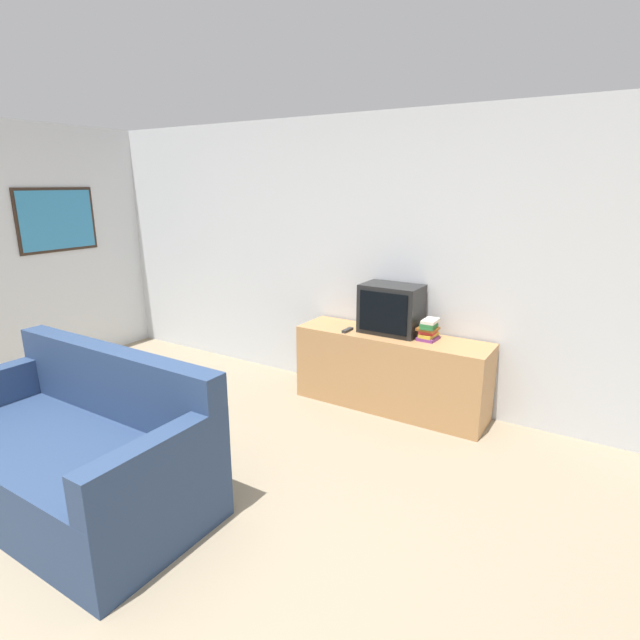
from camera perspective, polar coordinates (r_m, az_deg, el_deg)
name	(u,v)px	position (r m, az deg, el deg)	size (l,w,h in m)	color
ground_plane	(70,568)	(3.28, -26.69, -23.97)	(14.00, 14.00, 0.00)	gray
wall_back	(347,258)	(4.85, 3.08, 7.14)	(9.00, 0.06, 2.60)	silver
tv_stand	(390,371)	(4.58, 8.05, -5.83)	(1.74, 0.47, 0.70)	tan
television	(391,309)	(4.48, 8.13, 1.27)	(0.52, 0.35, 0.44)	black
couch	(74,457)	(3.64, -26.25, -13.82)	(1.89, 0.94, 0.94)	navy
book_stack	(429,330)	(4.36, 12.31, -1.11)	(0.17, 0.21, 0.18)	#7A3884
remote_on_stand	(348,330)	(4.52, 3.17, -1.16)	(0.04, 0.15, 0.02)	#2D2D2D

